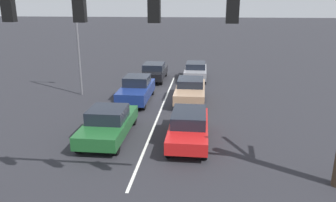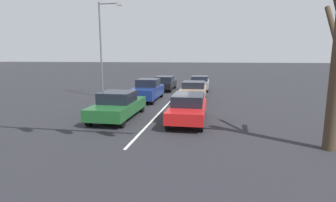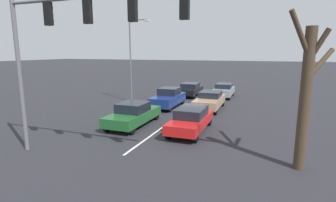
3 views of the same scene
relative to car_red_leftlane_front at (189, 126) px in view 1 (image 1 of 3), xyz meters
The scene contains 10 objects.
ground_plane 7.60m from the car_red_leftlane_front, 75.36° to the right, with size 240.00×240.00×0.00m, color #28282D.
lane_stripe_left_divider 4.77m from the car_red_leftlane_front, 66.05° to the right, with size 0.12×18.03×0.01m, color silver.
car_red_leftlane_front is the anchor object (origin of this frame).
car_darkgreen_midlane_front 3.89m from the car_red_leftlane_front, ahead, with size 1.94×4.73×1.50m.
car_navy_midlane_second 7.17m from the car_red_leftlane_front, 58.52° to the right, with size 1.82×4.52×1.66m.
car_tan_leftlane_second 6.55m from the car_red_leftlane_front, 88.10° to the right, with size 1.89×4.72×1.47m.
car_black_midlane_third 12.79m from the car_red_leftlane_front, 73.99° to the right, with size 1.88×4.28×1.41m.
car_gray_leftlane_third 12.93m from the car_red_leftlane_front, 89.79° to the right, with size 1.81×4.19×1.43m.
traffic_signal_gantry 8.17m from the car_red_leftlane_front, 58.61° to the left, with size 9.70×0.37×7.14m.
street_lamp_right_shoulder 11.20m from the car_red_leftlane_front, 43.18° to the right, with size 2.03×0.24×7.70m.
Camera 1 is at (-2.50, 21.71, 6.36)m, focal length 35.00 mm.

